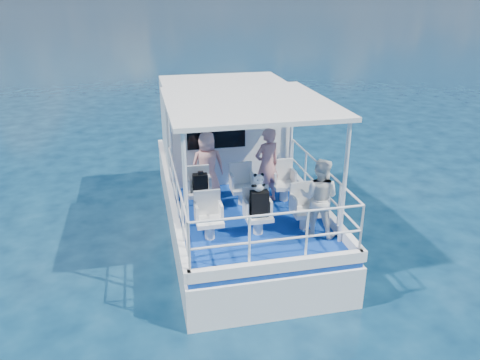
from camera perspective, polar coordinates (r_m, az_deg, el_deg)
name	(u,v)px	position (r m, az deg, el deg)	size (l,w,h in m)	color
ground	(244,246)	(10.07, 0.55, -8.01)	(2000.00, 2000.00, 0.00)	#071E34
hull	(235,224)	(10.92, -0.63, -5.43)	(3.00, 7.00, 1.60)	white
deck	(235,191)	(10.56, -0.65, -1.34)	(2.90, 6.90, 0.10)	navy
cabin	(224,126)	(11.37, -2.02, 6.56)	(2.85, 2.00, 2.20)	white
canopy	(248,103)	(8.72, 0.92, 9.42)	(3.00, 3.20, 0.08)	white
canopy_posts	(248,162)	(8.99, 0.95, 2.25)	(2.77, 2.97, 2.20)	white
railings	(251,197)	(8.93, 1.41, -2.06)	(2.84, 3.59, 1.00)	white
seat_port_fwd	(200,199)	(9.60, -4.94, -2.35)	(0.48, 0.46, 0.38)	silver
seat_center_fwd	(243,195)	(9.74, 0.31, -1.89)	(0.48, 0.46, 0.38)	silver
seat_stbd_fwd	(284,192)	(9.96, 5.37, -1.43)	(0.48, 0.46, 0.38)	silver
seat_port_aft	(210,229)	(8.45, -3.74, -5.95)	(0.48, 0.46, 0.38)	silver
seat_center_aft	(258,224)	(8.61, 2.22, -5.35)	(0.48, 0.46, 0.38)	silver
seat_stbd_aft	(305,219)	(8.86, 7.88, -4.73)	(0.48, 0.46, 0.38)	silver
passenger_port_fwd	(207,165)	(9.90, -3.99, 1.80)	(0.54, 0.39, 1.45)	pink
passenger_stbd_fwd	(267,165)	(9.67, 3.31, 1.78)	(0.58, 0.38, 1.60)	tan
passenger_stbd_aft	(319,198)	(8.46, 9.63, -2.13)	(0.71, 0.55, 1.46)	white
backpack_port	(200,183)	(9.38, -4.86, -0.40)	(0.30, 0.17, 0.39)	black
backpack_center	(259,204)	(8.38, 2.37, -2.89)	(0.32, 0.18, 0.48)	black
compact_camera	(201,173)	(9.29, -4.83, 0.87)	(0.11, 0.06, 0.06)	black
panda	(259,182)	(8.23, 2.29, -0.28)	(0.22, 0.18, 0.33)	white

